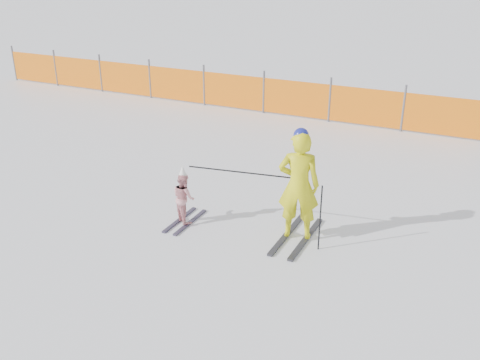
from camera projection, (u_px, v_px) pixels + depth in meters
name	position (u px, v px, depth m)	size (l,w,h in m)	color
ground	(227.00, 247.00, 8.69)	(120.00, 120.00, 0.00)	white
adult	(299.00, 185.00, 8.61)	(0.76, 1.51, 1.93)	black
child	(184.00, 197.00, 9.32)	(0.55, 1.05, 1.07)	black
ski_poles	(270.00, 189.00, 8.67)	(2.33, 0.31, 1.12)	black
safety_fence	(202.00, 87.00, 16.48)	(16.01, 0.06, 1.25)	#595960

